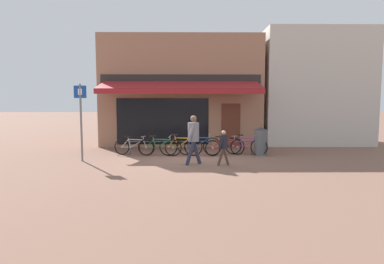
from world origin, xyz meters
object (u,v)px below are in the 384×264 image
bicycle_orange (181,146)px  parking_sign (81,115)px  pedestrian_adult (193,135)px  litter_bin (261,141)px  bicycle_red (225,147)px  pedestrian_child (224,144)px  bicycle_purple (246,146)px  bicycle_green (160,147)px  bicycle_blue (199,146)px  bicycle_silver (134,146)px

bicycle_orange → parking_sign: parking_sign is taller
pedestrian_adult → litter_bin: (2.75, 1.87, -0.46)m
bicycle_orange → bicycle_red: bearing=7.0°
bicycle_red → pedestrian_adult: pedestrian_adult is taller
pedestrian_child → parking_sign: parking_sign is taller
bicycle_purple → litter_bin: (0.58, -0.08, 0.20)m
bicycle_green → litter_bin: bearing=7.2°
bicycle_green → bicycle_blue: bearing=9.8°
bicycle_red → parking_sign: bearing=173.3°
bicycle_blue → pedestrian_child: pedestrian_child is taller
litter_bin → bicycle_blue: bearing=-179.5°
bicycle_blue → pedestrian_adult: size_ratio=1.05×
bicycle_blue → pedestrian_adult: bearing=-92.3°
bicycle_green → bicycle_red: bearing=7.5°
bicycle_blue → bicycle_orange: bearing=-163.6°
bicycle_silver → bicycle_red: 3.70m
bicycle_silver → litter_bin: 5.14m
parking_sign → bicycle_red: bearing=12.3°
litter_bin → parking_sign: bearing=-169.9°
pedestrian_child → bicycle_orange: bearing=139.9°
bicycle_silver → bicycle_purple: (4.55, 0.02, 0.02)m
bicycle_silver → bicycle_purple: 4.55m
pedestrian_child → litter_bin: pedestrian_child is taller
bicycle_orange → litter_bin: bearing=6.0°
pedestrian_adult → pedestrian_child: 1.07m
bicycle_silver → litter_bin: size_ratio=1.47×
bicycle_silver → litter_bin: (5.13, -0.06, 0.21)m
pedestrian_child → parking_sign: 5.19m
bicycle_silver → bicycle_orange: (1.91, -0.22, 0.04)m
litter_bin → parking_sign: 6.97m
bicycle_green → pedestrian_child: 3.01m
bicycle_purple → pedestrian_child: (-1.16, -2.11, 0.35)m
bicycle_purple → bicycle_blue: bearing=-154.5°
parking_sign → bicycle_orange: bearing=16.4°
pedestrian_adult → parking_sign: bearing=166.7°
bicycle_silver → pedestrian_adult: pedestrian_adult is taller
bicycle_red → bicycle_silver: bearing=159.4°
bicycle_green → litter_bin: litter_bin is taller
bicycle_red → pedestrian_adult: size_ratio=1.00×
bicycle_purple → bicycle_red: bearing=-149.5°
bicycle_blue → litter_bin: litter_bin is taller
pedestrian_child → parking_sign: bearing=-177.9°
bicycle_orange → litter_bin: 3.23m
bicycle_red → bicycle_orange: bearing=164.8°
bicycle_orange → pedestrian_adult: pedestrian_adult is taller
bicycle_green → parking_sign: 3.18m
bicycle_silver → bicycle_red: bearing=8.8°
bicycle_silver → pedestrian_child: size_ratio=1.40×
bicycle_orange → bicycle_red: (1.79, 0.12, -0.04)m
bicycle_silver → bicycle_orange: 1.92m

